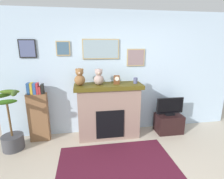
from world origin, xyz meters
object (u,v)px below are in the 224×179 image
Objects in this scene: bookshelf at (38,115)px; mantel_clock at (117,80)px; television at (170,107)px; candle_jar at (135,80)px; teddy_bear_brown at (99,78)px; teddy_bear_tan at (80,78)px; tv_stand at (168,123)px; potted_plant at (11,131)px; fireplace at (108,110)px.

mantel_clock is (1.58, -0.06, 0.67)m from bookshelf.
television is 4.89× the size of candle_jar.
mantel_clock is at bearing -0.14° from teddy_bear_brown.
television is at bearing -1.14° from teddy_bear_tan.
potted_plant is at bearing -177.17° from tv_stand.
mantel_clock is (-0.40, -0.00, 0.03)m from candle_jar.
bookshelf is at bearing 177.90° from television.
bookshelf is at bearing 178.18° from candle_jar.
teddy_bear_brown reaches higher than tv_stand.
fireplace is at bearing -1.83° from bookshelf.
television is 1.77× the size of teddy_bear_tan.
teddy_bear_tan is (-0.56, -0.02, 0.72)m from fireplace.
candle_jar is (-0.79, 0.04, 0.61)m from television.
fireplace is 4.22× the size of teddy_bear_brown.
bookshelf is at bearing 177.93° from tv_stand.
candle_jar is at bearing 177.22° from television.
television is at bearing -2.10° from bookshelf.
teddy_bear_brown reaches higher than mantel_clock.
mantel_clock is at bearing 178.20° from television.
tv_stand is 4.57× the size of candle_jar.
bookshelf is 2.77m from television.
tv_stand is (1.36, -0.05, -0.37)m from fireplace.
candle_jar is (1.98, -0.06, 0.64)m from bookshelf.
teddy_bear_tan is at bearing -180.00° from teddy_bear_brown.
teddy_bear_tan reaches higher than potted_plant.
tv_stand is at bearing -1.73° from mantel_clock.
potted_plant is at bearing -149.62° from bookshelf.
mantel_clock reaches higher than bookshelf.
tv_stand is 1.57m from mantel_clock.
mantel_clock is (2.02, 0.19, 0.86)m from potted_plant.
mantel_clock is (0.17, -0.02, 0.66)m from fireplace.
potted_plant is (-1.86, -0.21, -0.20)m from fireplace.
bookshelf reaches higher than fireplace.
candle_jar is 0.69× the size of mantel_clock.
tv_stand is at bearing -2.68° from candle_jar.
mantel_clock is at bearing 5.49° from potted_plant.
bookshelf is 0.54m from potted_plant.
fireplace is 11.13× the size of candle_jar.
television is 1.00m from candle_jar.
candle_jar is 0.36× the size of teddy_bear_tan.
teddy_bear_tan reaches higher than fireplace.
fireplace is at bearing 178.20° from candle_jar.
bookshelf is 1.07× the size of potted_plant.
fireplace is at bearing 1.85° from teddy_bear_tan.
teddy_bear_tan is (-1.92, 0.04, 0.70)m from television.
bookshelf is (-1.41, 0.05, -0.02)m from fireplace.
teddy_bear_tan is (-1.92, 0.04, 1.09)m from tv_stand.
fireplace is at bearing 177.62° from television.
potted_plant is 3.49× the size of teddy_bear_brown.
tv_stand is 1.28m from candle_jar.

